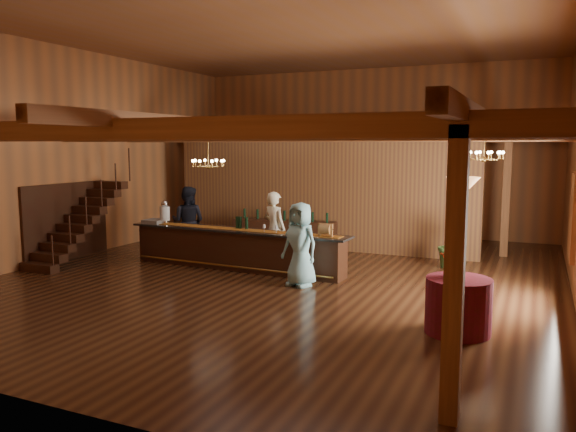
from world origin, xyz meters
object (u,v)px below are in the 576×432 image
at_px(round_table, 458,306).
at_px(chandelier_left, 208,163).
at_px(pendant_lamp, 463,183).
at_px(staff_second, 188,222).
at_px(guest, 300,244).
at_px(floor_plant, 452,244).
at_px(bartender, 275,229).
at_px(backbar_shelf, 284,235).
at_px(chandelier_right, 484,155).
at_px(raffle_drum, 325,229).
at_px(beverage_dispenser, 165,212).
at_px(tasting_bar, 236,249).

height_order(round_table, chandelier_left, chandelier_left).
height_order(pendant_lamp, staff_second, pendant_lamp).
distance_m(guest, floor_plant, 4.10).
bearing_deg(chandelier_left, guest, -18.45).
relative_size(bartender, floor_plant, 1.57).
relative_size(backbar_shelf, staff_second, 1.58).
height_order(backbar_shelf, pendant_lamp, pendant_lamp).
distance_m(pendant_lamp, floor_plant, 5.23).
distance_m(chandelier_right, pendant_lamp, 3.72).
height_order(round_table, guest, guest).
xyz_separation_m(backbar_shelf, staff_second, (-1.90, -2.05, 0.53)).
height_order(raffle_drum, chandelier_right, chandelier_right).
relative_size(pendant_lamp, bartender, 0.49).
bearing_deg(staff_second, backbar_shelf, -144.07).
bearing_deg(backbar_shelf, chandelier_right, -23.66).
relative_size(beverage_dispenser, round_table, 0.58).
bearing_deg(backbar_shelf, chandelier_left, -112.20).
xyz_separation_m(bartender, floor_plant, (4.07, 1.45, -0.34)).
distance_m(tasting_bar, round_table, 6.15).
relative_size(raffle_drum, staff_second, 0.18).
bearing_deg(backbar_shelf, raffle_drum, -57.49).
bearing_deg(chandelier_right, chandelier_left, -171.14).
xyz_separation_m(beverage_dispenser, guest, (4.24, -1.04, -0.36)).
height_order(bartender, floor_plant, bartender).
xyz_separation_m(chandelier_right, floor_plant, (-0.76, 1.15, -2.19)).
distance_m(chandelier_right, floor_plant, 2.58).
distance_m(staff_second, floor_plant, 6.80).
bearing_deg(guest, bartender, 146.98).
height_order(chandelier_right, staff_second, chandelier_right).
bearing_deg(beverage_dispenser, raffle_drum, -3.73).
bearing_deg(pendant_lamp, backbar_shelf, 135.35).
height_order(backbar_shelf, staff_second, staff_second).
bearing_deg(bartender, beverage_dispenser, 32.19).
xyz_separation_m(backbar_shelf, bartender, (0.66, -2.05, 0.50)).
bearing_deg(round_table, floor_plant, 99.20).
xyz_separation_m(bartender, staff_second, (-2.56, 0.01, 0.02)).
distance_m(round_table, chandelier_right, 4.37).
bearing_deg(pendant_lamp, tasting_bar, 154.30).
relative_size(tasting_bar, pendant_lamp, 6.47).
bearing_deg(floor_plant, raffle_drum, -135.89).
distance_m(round_table, chandelier_left, 7.19).
xyz_separation_m(round_table, chandelier_left, (-6.32, 2.72, 2.10)).
relative_size(tasting_bar, floor_plant, 4.96).
height_order(backbar_shelf, guest, guest).
bearing_deg(pendant_lamp, floor_plant, 99.20).
bearing_deg(round_table, chandelier_right, 90.46).
height_order(chandelier_left, chandelier_right, same).
xyz_separation_m(backbar_shelf, round_table, (5.52, -5.45, 0.03)).
bearing_deg(guest, chandelier_left, 178.31).
distance_m(chandelier_left, guest, 3.42).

